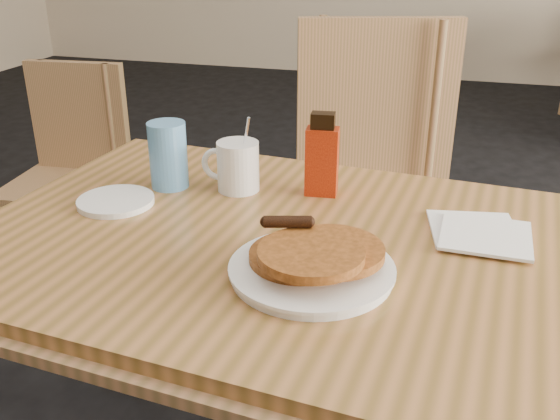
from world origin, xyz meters
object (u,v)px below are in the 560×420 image
(pancake_plate, at_px, (313,263))
(main_table, at_px, (295,259))
(syrup_bottle, at_px, (322,157))
(chair_main_far, at_px, (368,170))
(chair_wall_extra, at_px, (71,157))
(coffee_mug, at_px, (237,165))
(blue_tumbler, at_px, (168,155))

(pancake_plate, bearing_deg, main_table, 116.48)
(main_table, height_order, syrup_bottle, syrup_bottle)
(chair_main_far, distance_m, chair_wall_extra, 1.15)
(chair_wall_extra, bearing_deg, syrup_bottle, -37.92)
(main_table, distance_m, coffee_mug, 0.28)
(chair_wall_extra, bearing_deg, blue_tumbler, -49.44)
(main_table, distance_m, chair_wall_extra, 1.45)
(main_table, bearing_deg, blue_tumbler, 152.78)
(chair_main_far, xyz_separation_m, blue_tumbler, (-0.35, -0.56, 0.20))
(pancake_plate, xyz_separation_m, blue_tumbler, (-0.39, 0.29, 0.05))
(chair_wall_extra, xyz_separation_m, pancake_plate, (1.16, -1.03, 0.29))
(pancake_plate, bearing_deg, chair_main_far, 92.40)
(pancake_plate, bearing_deg, coffee_mug, 127.66)
(coffee_mug, xyz_separation_m, blue_tumbler, (-0.15, -0.02, 0.02))
(blue_tumbler, bearing_deg, chair_main_far, 57.85)
(pancake_plate, relative_size, syrup_bottle, 1.53)
(coffee_mug, height_order, syrup_bottle, syrup_bottle)
(main_table, xyz_separation_m, chair_wall_extra, (-1.10, 0.91, -0.22))
(coffee_mug, bearing_deg, chair_wall_extra, 121.97)
(pancake_plate, distance_m, blue_tumbler, 0.48)
(chair_main_far, distance_m, pancake_plate, 0.86)
(main_table, relative_size, pancake_plate, 4.87)
(chair_main_far, relative_size, blue_tumbler, 7.28)
(main_table, height_order, blue_tumbler, blue_tumbler)
(main_table, xyz_separation_m, chair_main_far, (0.02, 0.73, -0.09))
(main_table, height_order, chair_wall_extra, chair_wall_extra)
(coffee_mug, xyz_separation_m, syrup_bottle, (0.18, 0.03, 0.03))
(chair_wall_extra, bearing_deg, chair_main_far, -15.02)
(chair_wall_extra, bearing_deg, coffee_mug, -43.67)
(coffee_mug, distance_m, blue_tumbler, 0.15)
(main_table, distance_m, syrup_bottle, 0.25)
(main_table, xyz_separation_m, blue_tumbler, (-0.33, 0.17, 0.11))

